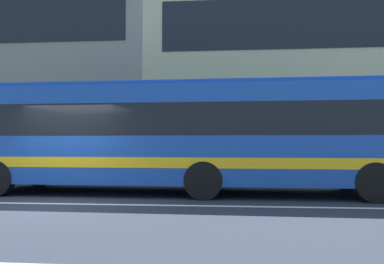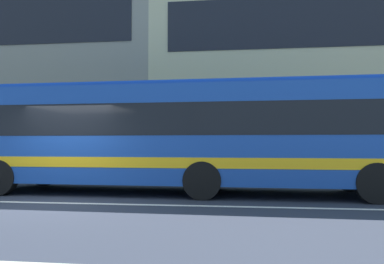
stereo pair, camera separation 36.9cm
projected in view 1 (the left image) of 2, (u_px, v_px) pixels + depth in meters
name	position (u px, v px, depth m)	size (l,w,h in m)	color
ground_plane	(50.00, 204.00, 8.81)	(160.00, 160.00, 0.00)	#292E3B
lane_centre_line	(50.00, 204.00, 8.81)	(60.00, 0.16, 0.01)	silver
hedge_row_far	(42.00, 171.00, 14.53)	(20.29, 1.10, 0.71)	#2A532B
apartment_block_right	(362.00, 64.00, 22.17)	(25.04, 10.06, 12.62)	#BFBB90
transit_bus	(181.00, 134.00, 10.71)	(12.09, 2.88, 3.18)	#184198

